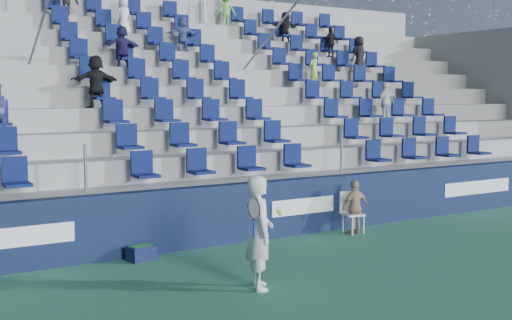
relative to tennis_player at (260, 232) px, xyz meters
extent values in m
plane|color=#2E6C4D|center=(1.31, -0.18, -0.89)|extent=(70.00, 70.00, 0.00)
cube|color=#0F1837|center=(1.31, 2.97, -0.29)|extent=(24.00, 0.30, 1.20)
cube|color=white|center=(2.81, 2.81, -0.27)|extent=(1.60, 0.02, 0.34)
cube|color=white|center=(8.31, 2.81, -0.27)|extent=(2.40, 0.02, 0.34)
cube|color=gray|center=(1.31, 3.55, -0.29)|extent=(24.00, 0.85, 1.20)
cube|color=gray|center=(1.31, 4.40, -0.04)|extent=(24.00, 0.85, 1.70)
cube|color=gray|center=(1.31, 5.25, 0.21)|extent=(24.00, 0.85, 2.20)
cube|color=gray|center=(1.31, 6.10, 0.46)|extent=(24.00, 0.85, 2.70)
cube|color=gray|center=(1.31, 6.95, 0.71)|extent=(24.00, 0.85, 3.20)
cube|color=gray|center=(1.31, 7.80, 0.96)|extent=(24.00, 0.85, 3.70)
cube|color=gray|center=(1.31, 8.65, 1.21)|extent=(24.00, 0.85, 4.20)
cube|color=gray|center=(1.31, 9.50, 1.46)|extent=(24.00, 0.85, 4.70)
cube|color=gray|center=(1.31, 10.35, 1.71)|extent=(24.00, 0.85, 5.20)
cube|color=gray|center=(1.31, 11.02, 2.21)|extent=(24.00, 0.50, 6.20)
cube|color=gray|center=(13.16, 6.95, 1.71)|extent=(0.30, 7.65, 5.20)
cube|color=#0B1445|center=(1.31, 3.55, 0.66)|extent=(16.05, 0.50, 0.70)
cube|color=#0B1445|center=(1.31, 4.40, 1.16)|extent=(16.05, 0.50, 0.70)
cube|color=#0B1445|center=(1.31, 5.25, 1.66)|extent=(16.05, 0.50, 0.70)
cube|color=#0B1445|center=(1.31, 6.10, 2.16)|extent=(16.05, 0.50, 0.70)
cube|color=#0B1445|center=(1.31, 6.95, 2.66)|extent=(16.05, 0.50, 0.70)
cube|color=#0B1445|center=(1.31, 7.80, 3.16)|extent=(16.05, 0.50, 0.70)
cube|color=#0B1445|center=(1.31, 8.65, 3.66)|extent=(16.05, 0.50, 0.70)
cube|color=#0B1445|center=(1.31, 9.50, 4.16)|extent=(16.05, 0.50, 0.70)
cube|color=#0B1445|center=(1.31, 10.35, 4.66)|extent=(16.05, 0.50, 0.70)
cylinder|color=gray|center=(-1.69, 6.95, 3.46)|extent=(0.06, 7.68, 4.55)
cylinder|color=gray|center=(4.31, 6.95, 3.46)|extent=(0.06, 7.68, 4.55)
imported|color=#83B849|center=(6.03, 6.90, 2.83)|extent=(0.43, 0.35, 1.03)
imported|color=silver|center=(1.24, 9.45, 4.33)|extent=(0.57, 0.46, 1.03)
imported|color=#414E8F|center=(2.66, 8.60, 3.81)|extent=(0.94, 0.35, 0.99)
imported|color=black|center=(-0.65, 6.05, 2.41)|extent=(1.13, 0.45, 1.19)
imported|color=silver|center=(7.27, 5.20, 1.89)|extent=(0.72, 0.39, 1.16)
imported|color=black|center=(7.95, 8.60, 3.80)|extent=(0.58, 0.26, 0.98)
imported|color=black|center=(8.43, 7.75, 3.39)|extent=(0.63, 0.48, 1.16)
imported|color=#1F194B|center=(0.58, 7.75, 3.34)|extent=(0.99, 0.35, 1.06)
imported|color=#6DB849|center=(4.98, 10.30, 4.84)|extent=(0.77, 0.59, 1.05)
imported|color=black|center=(6.72, 9.45, 4.31)|extent=(0.94, 0.33, 1.00)
imported|color=silver|center=(0.00, 0.00, 0.00)|extent=(0.64, 0.76, 1.77)
cylinder|color=navy|center=(-0.25, -0.25, 0.14)|extent=(0.03, 0.03, 0.28)
torus|color=black|center=(-0.25, -0.25, 0.44)|extent=(0.30, 0.17, 0.28)
plane|color=#262626|center=(-0.25, -0.25, 0.44)|extent=(0.30, 0.16, 0.29)
sphere|color=gold|center=(0.25, -0.20, 0.29)|extent=(0.07, 0.07, 0.07)
sphere|color=gold|center=(0.25, -0.14, 0.32)|extent=(0.07, 0.07, 0.07)
cube|color=white|center=(3.83, 2.37, -0.47)|extent=(0.47, 0.47, 0.04)
cube|color=white|center=(3.83, 2.56, -0.23)|extent=(0.39, 0.12, 0.49)
cylinder|color=white|center=(3.67, 2.21, -0.69)|extent=(0.03, 0.03, 0.39)
cylinder|color=white|center=(3.99, 2.21, -0.69)|extent=(0.03, 0.03, 0.39)
cylinder|color=white|center=(3.67, 2.53, -0.69)|extent=(0.03, 0.03, 0.39)
cylinder|color=white|center=(3.99, 2.53, -0.69)|extent=(0.03, 0.03, 0.39)
imported|color=tan|center=(3.83, 2.32, -0.30)|extent=(0.69, 0.29, 1.17)
cube|color=#0F1338|center=(-0.95, 2.57, -0.75)|extent=(0.55, 0.42, 0.27)
cube|color=#1E662D|center=(-0.95, 2.57, -0.69)|extent=(0.44, 0.32, 0.16)
camera|label=1|loc=(-5.04, -8.29, 2.10)|focal=45.00mm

